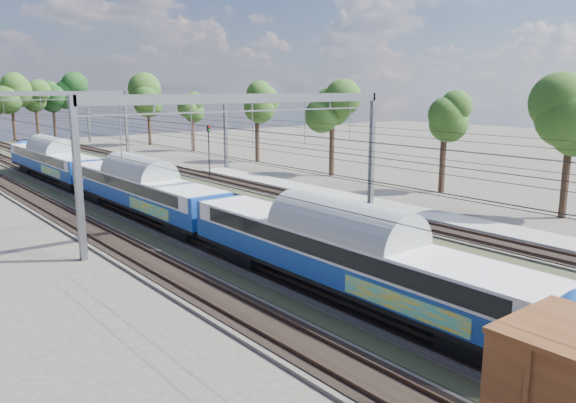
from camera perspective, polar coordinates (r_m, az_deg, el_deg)
track_bed at (r=50.93m, az=-13.31°, el=0.65°), size 21.00×130.00×0.34m
platform at (r=40.10m, az=19.36°, el=-2.48°), size 3.00×70.00×0.30m
catenary at (r=57.34m, az=-16.66°, el=8.00°), size 25.65×130.00×9.00m
tree_belt at (r=97.97m, az=-23.36°, el=9.76°), size 39.55×100.07×11.87m
emu_train at (r=42.03m, az=-14.63°, el=1.83°), size 3.03×64.04×4.43m
worker at (r=79.69m, az=-20.53°, el=4.63°), size 0.63×0.78×1.87m
signal_near at (r=76.16m, az=-20.67°, el=6.61°), size 0.39×0.35×6.21m
signal_far at (r=59.21m, az=-8.05°, el=5.70°), size 0.40×0.38×5.63m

